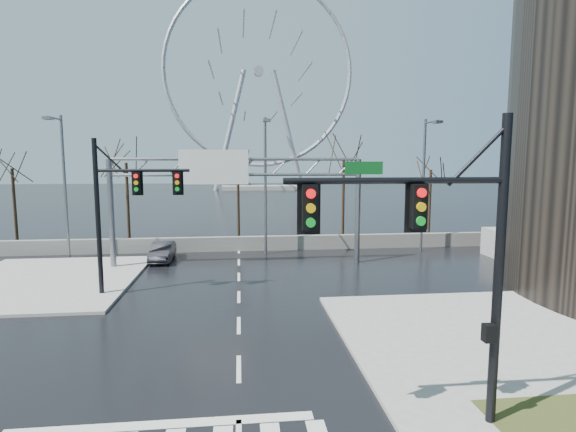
{
  "coord_description": "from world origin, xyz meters",
  "views": [
    {
      "loc": [
        0.09,
        -14.29,
        6.85
      ],
      "look_at": [
        2.63,
        8.98,
        4.0
      ],
      "focal_mm": 28.0,
      "sensor_mm": 36.0,
      "label": 1
    }
  ],
  "objects": [
    {
      "name": "ground",
      "position": [
        0.0,
        0.0,
        0.0
      ],
      "size": [
        260.0,
        260.0,
        0.0
      ],
      "primitive_type": "plane",
      "color": "black",
      "rests_on": "ground"
    },
    {
      "name": "sidewalk_right_ext",
      "position": [
        10.0,
        2.0,
        0.07
      ],
      "size": [
        12.0,
        10.0,
        0.15
      ],
      "primitive_type": "cube",
      "color": "gray",
      "rests_on": "ground"
    },
    {
      "name": "sidewalk_far",
      "position": [
        -11.0,
        12.0,
        0.07
      ],
      "size": [
        10.0,
        12.0,
        0.15
      ],
      "primitive_type": "cube",
      "color": "gray",
      "rests_on": "ground"
    },
    {
      "name": "barrier_wall",
      "position": [
        0.0,
        20.0,
        0.55
      ],
      "size": [
        52.0,
        0.5,
        1.1
      ],
      "primitive_type": "cube",
      "color": "slate",
      "rests_on": "ground"
    },
    {
      "name": "signal_mast_near",
      "position": [
        5.14,
        -4.04,
        4.87
      ],
      "size": [
        5.52,
        0.41,
        8.0
      ],
      "color": "black",
      "rests_on": "ground"
    },
    {
      "name": "signal_mast_far",
      "position": [
        -5.87,
        8.96,
        4.83
      ],
      "size": [
        4.72,
        0.41,
        8.0
      ],
      "color": "black",
      "rests_on": "ground"
    },
    {
      "name": "sign_gantry",
      "position": [
        -0.38,
        14.96,
        5.18
      ],
      "size": [
        16.36,
        0.4,
        7.6
      ],
      "color": "slate",
      "rests_on": "ground"
    },
    {
      "name": "streetlight_left",
      "position": [
        -12.0,
        18.16,
        5.89
      ],
      "size": [
        0.5,
        2.55,
        10.0
      ],
      "color": "slate",
      "rests_on": "ground"
    },
    {
      "name": "streetlight_mid",
      "position": [
        2.0,
        18.16,
        5.89
      ],
      "size": [
        0.5,
        2.55,
        10.0
      ],
      "color": "slate",
      "rests_on": "ground"
    },
    {
      "name": "streetlight_right",
      "position": [
        14.0,
        18.16,
        5.89
      ],
      "size": [
        0.5,
        2.55,
        10.0
      ],
      "color": "slate",
      "rests_on": "ground"
    },
    {
      "name": "tree_far_left",
      "position": [
        -18.0,
        24.0,
        5.57
      ],
      "size": [
        3.5,
        3.5,
        7.0
      ],
      "color": "black",
      "rests_on": "ground"
    },
    {
      "name": "tree_left",
      "position": [
        -9.0,
        23.5,
        5.98
      ],
      "size": [
        3.75,
        3.75,
        7.5
      ],
      "color": "black",
      "rests_on": "ground"
    },
    {
      "name": "tree_center",
      "position": [
        0.0,
        24.5,
        5.17
      ],
      "size": [
        3.25,
        3.25,
        6.5
      ],
      "color": "black",
      "rests_on": "ground"
    },
    {
      "name": "tree_right",
      "position": [
        9.0,
        23.5,
        6.22
      ],
      "size": [
        3.9,
        3.9,
        7.8
      ],
      "color": "black",
      "rests_on": "ground"
    },
    {
      "name": "tree_far_right",
      "position": [
        17.0,
        24.0,
        5.41
      ],
      "size": [
        3.4,
        3.4,
        6.8
      ],
      "color": "black",
      "rests_on": "ground"
    },
    {
      "name": "ferris_wheel",
      "position": [
        5.0,
        95.0,
        26.13
      ],
      "size": [
        45.0,
        6.0,
        50.91
      ],
      "color": "gray",
      "rests_on": "ground"
    },
    {
      "name": "car",
      "position": [
        -5.25,
        17.0,
        0.65
      ],
      "size": [
        1.38,
        3.92,
        1.29
      ],
      "primitive_type": "imported",
      "rotation": [
        0.0,
        0.0,
        -0.0
      ],
      "color": "black",
      "rests_on": "ground"
    }
  ]
}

